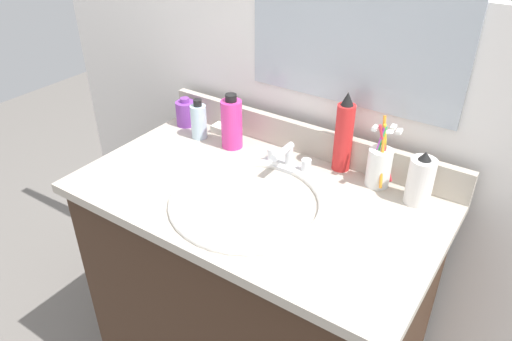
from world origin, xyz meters
name	(u,v)px	position (x,y,z in m)	size (l,w,h in m)	color
vanity_cabinet	(255,307)	(0.00, 0.00, 0.40)	(0.92, 0.50, 0.80)	#382316
countertop	(255,197)	(0.00, 0.00, 0.81)	(0.95, 0.54, 0.03)	#B2A899
backsplash	(305,139)	(0.00, 0.26, 0.87)	(0.95, 0.02, 0.09)	#B2A899
back_wall	(310,190)	(0.00, 0.32, 0.65)	(2.05, 0.04, 1.30)	white
sink_basin	(248,213)	(0.01, -0.05, 0.79)	(0.40, 0.40, 0.11)	white
faucet	(288,161)	(0.01, 0.15, 0.85)	(0.16, 0.10, 0.08)	silver
bottle_spray_red	(344,135)	(0.13, 0.24, 0.93)	(0.05, 0.05, 0.23)	red
bottle_gel_clear	(199,121)	(-0.32, 0.16, 0.88)	(0.05, 0.05, 0.13)	silver
bottle_cream_purple	(186,113)	(-0.41, 0.20, 0.87)	(0.06, 0.06, 0.09)	#7A3899
bottle_lotion_white	(420,180)	(0.36, 0.20, 0.89)	(0.07, 0.07, 0.15)	white
bottle_soap_pink	(232,123)	(-0.20, 0.17, 0.90)	(0.06, 0.06, 0.17)	#D8338C
cup_white_ceramic	(379,165)	(0.25, 0.22, 0.88)	(0.07, 0.08, 0.20)	white
soap_bar	(222,129)	(-0.28, 0.22, 0.84)	(0.06, 0.04, 0.02)	white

